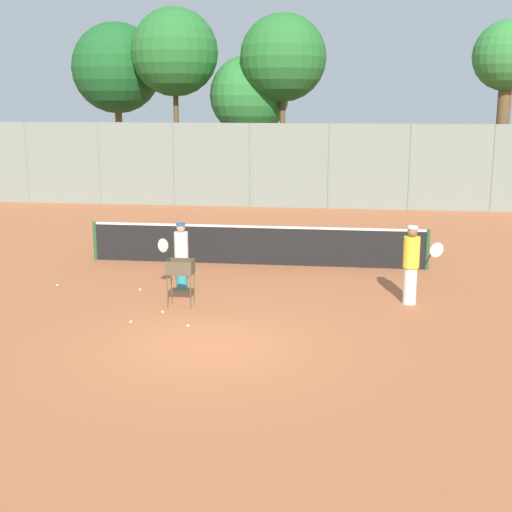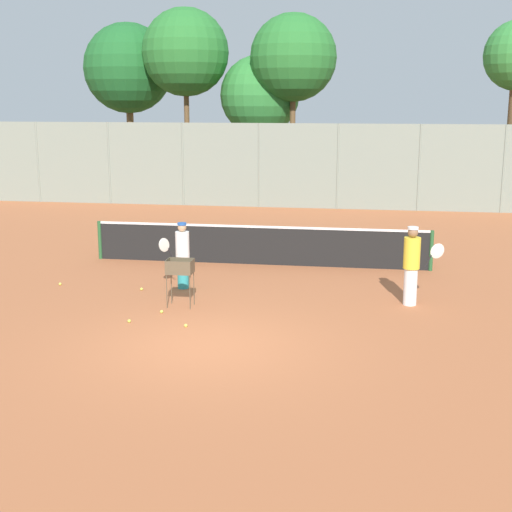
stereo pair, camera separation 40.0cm
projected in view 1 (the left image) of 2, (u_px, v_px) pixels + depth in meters
name	position (u px, v px, depth m)	size (l,w,h in m)	color
ground_plane	(210.00, 346.00, 13.03)	(80.00, 80.00, 0.00)	#B7663D
tennis_net	(256.00, 244.00, 19.24)	(9.16, 0.10, 1.07)	#26592D
back_fence	(289.00, 166.00, 28.92)	(28.95, 0.08, 3.42)	gray
tree_0	(283.00, 58.00, 32.01)	(3.91, 3.91, 8.14)	brown
tree_1	(117.00, 68.00, 34.74)	(4.36, 4.36, 8.01)	brown
tree_2	(507.00, 61.00, 28.61)	(2.79, 2.79, 7.47)	brown
tree_3	(175.00, 52.00, 33.03)	(4.05, 4.05, 8.51)	brown
tree_4	(249.00, 96.00, 33.57)	(3.74, 3.74, 6.40)	brown
player_white_outfit	(411.00, 264.00, 15.50)	(0.91, 0.36, 1.73)	white
player_red_cap	(181.00, 255.00, 16.74)	(0.63, 0.72, 1.58)	teal
ball_cart	(181.00, 271.00, 15.26)	(0.56, 0.41, 1.05)	brown
tennis_ball_0	(131.00, 322.00, 14.30)	(0.07, 0.07, 0.07)	#D1E54C
tennis_ball_1	(57.00, 285.00, 17.09)	(0.07, 0.07, 0.07)	#D1E54C
tennis_ball_2	(140.00, 290.00, 16.69)	(0.07, 0.07, 0.07)	#D1E54C
tennis_ball_3	(163.00, 312.00, 14.94)	(0.07, 0.07, 0.07)	#D1E54C
tennis_ball_4	(188.00, 326.00, 14.05)	(0.07, 0.07, 0.07)	#D1E54C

